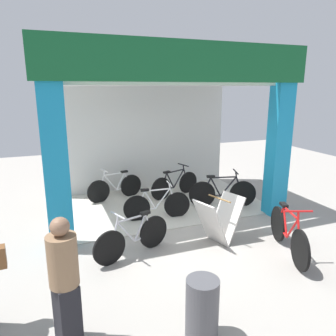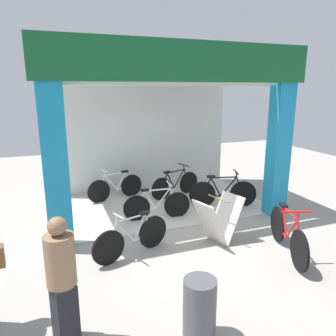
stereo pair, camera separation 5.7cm
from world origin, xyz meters
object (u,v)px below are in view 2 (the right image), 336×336
object	(u,v)px
bicycle_inside_2	(223,193)
bicycle_inside_3	(157,205)
sandwich_board_sign	(218,220)
bicycle_inside_0	(116,187)
bicycle_inside_1	(175,184)
trash_bin	(200,309)
bicycle_parked_1	(132,237)
pedestrian_0	(62,282)
bicycle_parked_0	(288,234)

from	to	relation	value
bicycle_inside_2	bicycle_inside_3	world-z (taller)	bicycle_inside_2
sandwich_board_sign	bicycle_inside_0	bearing A→B (deg)	113.36
bicycle_inside_1	bicycle_inside_3	distance (m)	1.63
bicycle_inside_2	trash_bin	bearing A→B (deg)	-123.26
bicycle_parked_1	pedestrian_0	bearing A→B (deg)	-125.35
bicycle_inside_2	bicycle_inside_3	xyz separation A→B (m)	(-1.79, -0.17, -0.03)
bicycle_inside_0	pedestrian_0	xyz separation A→B (m)	(-1.55, -4.78, 0.47)
trash_bin	pedestrian_0	bearing A→B (deg)	162.95
trash_bin	bicycle_inside_2	bearing A→B (deg)	56.74
trash_bin	bicycle_parked_0	bearing A→B (deg)	28.26
bicycle_inside_0	bicycle_inside_1	distance (m)	1.61
pedestrian_0	bicycle_parked_1	bearing A→B (deg)	54.65
bicycle_inside_2	bicycle_parked_1	xyz separation A→B (m)	(-2.72, -1.55, -0.03)
bicycle_inside_1	trash_bin	xyz separation A→B (m)	(-1.64, -4.89, 0.04)
bicycle_inside_3	bicycle_parked_0	xyz separation A→B (m)	(1.70, -2.31, 0.04)
bicycle_parked_0	bicycle_parked_1	size ratio (longest dim) A/B	1.11
bicycle_parked_0	sandwich_board_sign	world-z (taller)	bicycle_parked_0
bicycle_inside_1	sandwich_board_sign	bearing A→B (deg)	-94.59
pedestrian_0	bicycle_inside_3	bearing A→B (deg)	55.31
bicycle_inside_3	bicycle_parked_1	bearing A→B (deg)	-123.84
sandwich_board_sign	pedestrian_0	distance (m)	3.36
bicycle_inside_2	bicycle_inside_0	bearing A→B (deg)	148.10
sandwich_board_sign	bicycle_inside_3	bearing A→B (deg)	116.94
trash_bin	bicycle_inside_0	bearing A→B (deg)	89.30
bicycle_inside_2	pedestrian_0	size ratio (longest dim) A/B	1.01
bicycle_parked_1	pedestrian_0	world-z (taller)	pedestrian_0
bicycle_inside_1	bicycle_inside_3	bearing A→B (deg)	-126.54
bicycle_inside_1	bicycle_inside_3	xyz separation A→B (m)	(-0.97, -1.31, -0.01)
bicycle_parked_1	trash_bin	bearing A→B (deg)	-83.19
sandwich_board_sign	bicycle_inside_2	bearing A→B (deg)	57.60
bicycle_parked_1	pedestrian_0	size ratio (longest dim) A/B	0.93
bicycle_inside_0	sandwich_board_sign	size ratio (longest dim) A/B	1.51
pedestrian_0	trash_bin	xyz separation A→B (m)	(1.49, -0.46, -0.43)
pedestrian_0	trash_bin	distance (m)	1.62
bicycle_inside_0	bicycle_inside_1	xyz separation A→B (m)	(1.57, -0.35, 0.00)
bicycle_inside_2	bicycle_parked_1	bearing A→B (deg)	-150.23
bicycle_inside_0	bicycle_parked_0	xyz separation A→B (m)	(2.30, -3.96, 0.04)
bicycle_inside_0	trash_bin	world-z (taller)	bicycle_inside_0
trash_bin	bicycle_parked_1	bearing A→B (deg)	96.81
bicycle_parked_1	sandwich_board_sign	xyz separation A→B (m)	(1.68, -0.09, 0.11)
bicycle_inside_1	bicycle_inside_3	size ratio (longest dim) A/B	1.00
bicycle_parked_0	pedestrian_0	bearing A→B (deg)	-168.09
bicycle_inside_3	sandwich_board_sign	distance (m)	1.65
bicycle_parked_0	bicycle_inside_0	bearing A→B (deg)	120.12
bicycle_inside_0	pedestrian_0	size ratio (longest dim) A/B	0.96
bicycle_inside_0	bicycle_inside_3	distance (m)	1.76
pedestrian_0	trash_bin	bearing A→B (deg)	-17.05
sandwich_board_sign	trash_bin	world-z (taller)	sandwich_board_sign
bicycle_parked_1	trash_bin	size ratio (longest dim) A/B	1.91
bicycle_inside_2	sandwich_board_sign	size ratio (longest dim) A/B	1.60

